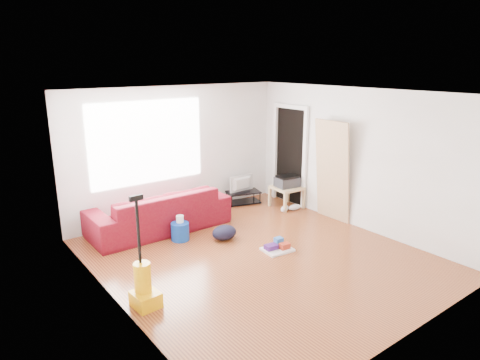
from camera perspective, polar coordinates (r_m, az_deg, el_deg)
room at (r=6.45m, az=2.36°, el=0.49°), size 4.51×5.01×2.51m
sofa at (r=7.90m, az=-10.57°, el=-6.49°), size 2.49×0.97×0.73m
tv_stand at (r=9.11m, az=0.42°, el=-2.28°), size 0.78×0.58×0.26m
tv at (r=9.03m, az=0.43°, el=-0.51°), size 0.59×0.08×0.34m
side_table at (r=8.84m, az=6.27°, el=-1.31°), size 0.58×0.58×0.45m
printer at (r=8.79m, az=6.30°, el=-0.16°), size 0.49×0.40×0.23m
bucket at (r=7.41m, az=-7.94°, el=-7.90°), size 0.34×0.34×0.31m
toilet_paper at (r=7.36m, az=-7.97°, el=-6.27°), size 0.13×0.13×0.12m
cleaning_tray at (r=6.97m, az=5.01°, el=-8.92°), size 0.49×0.41×0.16m
backpack at (r=7.37m, az=-2.10°, el=-7.89°), size 0.46×0.38×0.24m
sneakers at (r=8.74m, az=6.64°, el=-3.72°), size 0.53×0.27×0.12m
vacuum at (r=5.54m, az=-12.69°, el=-13.65°), size 0.32×0.36×1.42m
door_panel at (r=8.43m, az=11.84°, el=-5.13°), size 0.24×0.76×1.90m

